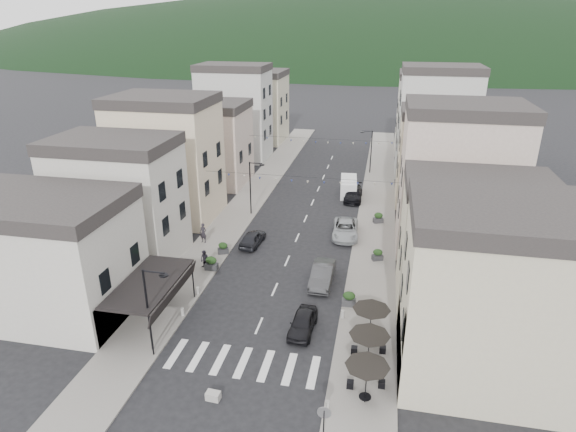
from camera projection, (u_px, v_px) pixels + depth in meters
name	position (u px, v px, depth m)	size (l,w,h in m)	color
ground	(233.00, 384.00, 28.47)	(700.00, 700.00, 0.00)	black
sidewalk_left	(253.00, 195.00, 58.82)	(4.00, 76.00, 0.12)	slate
sidewalk_right	(377.00, 204.00, 56.08)	(4.00, 76.00, 0.12)	slate
hill_backdrop	(378.00, 53.00, 300.34)	(640.00, 360.00, 70.00)	black
boutique_building	(44.00, 262.00, 34.31)	(12.00, 8.00, 8.00)	#B6B2A7
bistro_building	(493.00, 303.00, 27.54)	(10.00, 8.00, 10.00)	#B7AE91
boutique_awning	(153.00, 284.00, 33.14)	(3.77, 7.50, 3.28)	black
buildings_row_left	(212.00, 133.00, 63.00)	(10.20, 54.16, 14.00)	#B6B2A7
buildings_row_right	(442.00, 144.00, 56.58)	(10.20, 54.16, 14.50)	#B7AE91
cafe_terrace	(369.00, 339.00, 28.71)	(2.50, 8.10, 2.53)	black
streetlamp_left_near	(151.00, 302.00, 29.94)	(1.70, 0.56, 6.00)	black
streetlamp_left_far	(253.00, 183.00, 51.69)	(1.70, 0.56, 6.00)	black
streetlamp_right_far	(369.00, 147.00, 65.87)	(1.70, 0.56, 6.00)	black
traffic_sign	(324.00, 419.00, 23.51)	(0.70, 0.07, 2.70)	black
bollards	(257.00, 325.00, 33.30)	(11.66, 10.26, 0.60)	gray
bunting_near	(300.00, 180.00, 46.25)	(19.00, 0.28, 0.62)	black
bunting_far	(322.00, 141.00, 60.75)	(19.00, 0.28, 0.62)	black
parked_car_a	(303.00, 323.00, 33.08)	(1.59, 3.95, 1.34)	black
parked_car_b	(322.00, 275.00, 39.08)	(1.67, 4.78, 1.58)	#323234
parked_car_c	(345.00, 229.00, 47.57)	(2.48, 5.38, 1.50)	#9CA1A5
parked_car_d	(353.00, 194.00, 57.22)	(2.07, 5.08, 1.48)	black
parked_car_e	(252.00, 238.00, 45.75)	(1.63, 4.04, 1.38)	black
delivery_van	(349.00, 186.00, 58.67)	(2.28, 4.93, 2.30)	silver
pedestrian_a	(203.00, 233.00, 45.90)	(0.71, 0.46, 1.94)	black
pedestrian_b	(205.00, 260.00, 41.16)	(0.81, 0.63, 1.66)	black
concrete_block_a	(213.00, 396.00, 27.27)	(0.80, 0.50, 0.50)	#9A9792
planter_la	(211.00, 263.00, 41.04)	(1.11, 0.64, 1.23)	#2B2B2D
planter_lb	(223.00, 248.00, 43.90)	(1.11, 0.89, 1.09)	#28292B
planter_ra	(349.00, 299.00, 35.89)	(1.06, 0.61, 1.17)	#323235
planter_rb	(378.00, 255.00, 42.69)	(1.08, 0.84, 1.07)	#2A2A2C
planter_rc	(378.00, 218.00, 50.52)	(1.14, 0.88, 1.13)	#2D2D2F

